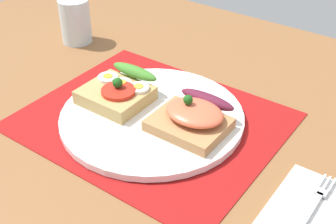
{
  "coord_description": "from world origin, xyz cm",
  "views": [
    {
      "loc": [
        34.81,
        -44.35,
        40.75
      ],
      "look_at": [
        3.0,
        0.0,
        2.87
      ],
      "focal_mm": 48.5,
      "sensor_mm": 36.0,
      "label": 1
    }
  ],
  "objects_px": {
    "plate": "(152,116)",
    "drinking_glass": "(75,21)",
    "sandwich_egg_tomato": "(119,91)",
    "sandwich_salmon": "(194,116)",
    "napkin": "(318,214)",
    "fork": "(312,207)"
  },
  "relations": [
    {
      "from": "fork",
      "to": "sandwich_salmon",
      "type": "bearing_deg",
      "value": 166.72
    },
    {
      "from": "drinking_glass",
      "to": "sandwich_salmon",
      "type": "bearing_deg",
      "value": -18.82
    },
    {
      "from": "plate",
      "to": "drinking_glass",
      "type": "xyz_separation_m",
      "value": [
        -0.29,
        0.13,
        0.04
      ]
    },
    {
      "from": "sandwich_egg_tomato",
      "to": "drinking_glass",
      "type": "distance_m",
      "value": 0.26
    },
    {
      "from": "plate",
      "to": "fork",
      "type": "relative_size",
      "value": 2.01
    },
    {
      "from": "sandwich_salmon",
      "to": "drinking_glass",
      "type": "height_order",
      "value": "drinking_glass"
    },
    {
      "from": "fork",
      "to": "napkin",
      "type": "bearing_deg",
      "value": -15.97
    },
    {
      "from": "plate",
      "to": "napkin",
      "type": "relative_size",
      "value": 2.02
    },
    {
      "from": "fork",
      "to": "drinking_glass",
      "type": "xyz_separation_m",
      "value": [
        -0.56,
        0.17,
        0.04
      ]
    },
    {
      "from": "sandwich_salmon",
      "to": "sandwich_egg_tomato",
      "type": "bearing_deg",
      "value": -176.28
    },
    {
      "from": "sandwich_egg_tomato",
      "to": "plate",
      "type": "bearing_deg",
      "value": -1.19
    },
    {
      "from": "plate",
      "to": "drinking_glass",
      "type": "height_order",
      "value": "drinking_glass"
    },
    {
      "from": "sandwich_egg_tomato",
      "to": "sandwich_salmon",
      "type": "height_order",
      "value": "sandwich_salmon"
    },
    {
      "from": "plate",
      "to": "napkin",
      "type": "bearing_deg",
      "value": -8.12
    },
    {
      "from": "plate",
      "to": "sandwich_egg_tomato",
      "type": "bearing_deg",
      "value": 178.81
    },
    {
      "from": "sandwich_egg_tomato",
      "to": "sandwich_salmon",
      "type": "xyz_separation_m",
      "value": [
        0.13,
        0.01,
        0.0
      ]
    },
    {
      "from": "napkin",
      "to": "fork",
      "type": "relative_size",
      "value": 1.0
    },
    {
      "from": "sandwich_salmon",
      "to": "napkin",
      "type": "height_order",
      "value": "sandwich_salmon"
    },
    {
      "from": "napkin",
      "to": "fork",
      "type": "xyz_separation_m",
      "value": [
        -0.01,
        0.0,
        0.0
      ]
    },
    {
      "from": "drinking_glass",
      "to": "sandwich_egg_tomato",
      "type": "bearing_deg",
      "value": -30.25
    },
    {
      "from": "fork",
      "to": "drinking_glass",
      "type": "relative_size",
      "value": 1.58
    },
    {
      "from": "sandwich_salmon",
      "to": "napkin",
      "type": "bearing_deg",
      "value": -13.4
    }
  ]
}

